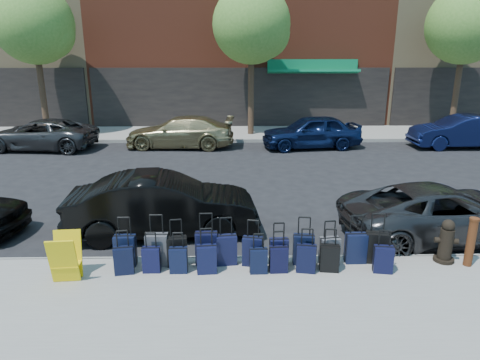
{
  "coord_description": "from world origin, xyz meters",
  "views": [
    {
      "loc": [
        -0.43,
        -12.51,
        4.21
      ],
      "look_at": [
        -0.24,
        -1.5,
        0.92
      ],
      "focal_mm": 32.0,
      "sensor_mm": 36.0,
      "label": 1
    }
  ],
  "objects_px": {
    "tree_right": "(468,27)",
    "car_far_0": "(41,135)",
    "car_near_2": "(441,212)",
    "tree_center": "(254,27)",
    "car_near_1": "(163,205)",
    "bollard": "(471,241)",
    "display_rack": "(66,258)",
    "suitcase_front_5": "(252,251)",
    "tree_left": "(37,26)",
    "car_far_3": "(462,132)",
    "fire_hydrant": "(446,242)",
    "car_far_1": "(180,132)",
    "car_far_2": "(311,132)"
  },
  "relations": [
    {
      "from": "tree_right",
      "to": "car_far_0",
      "type": "relative_size",
      "value": 1.49
    },
    {
      "from": "tree_right",
      "to": "car_near_2",
      "type": "xyz_separation_m",
      "value": [
        -6.73,
        -12.79,
        -4.77
      ]
    },
    {
      "from": "tree_center",
      "to": "car_near_1",
      "type": "relative_size",
      "value": 1.63
    },
    {
      "from": "bollard",
      "to": "display_rack",
      "type": "xyz_separation_m",
      "value": [
        -7.73,
        -0.42,
        -0.08
      ]
    },
    {
      "from": "car_near_1",
      "to": "car_near_2",
      "type": "xyz_separation_m",
      "value": [
        6.51,
        -0.35,
        -0.09
      ]
    },
    {
      "from": "display_rack",
      "to": "car_near_1",
      "type": "xyz_separation_m",
      "value": [
        1.42,
        2.41,
        0.14
      ]
    },
    {
      "from": "tree_center",
      "to": "bollard",
      "type": "relative_size",
      "value": 7.26
    },
    {
      "from": "car_far_0",
      "to": "bollard",
      "type": "bearing_deg",
      "value": 54.4
    },
    {
      "from": "tree_center",
      "to": "suitcase_front_5",
      "type": "bearing_deg",
      "value": -92.79
    },
    {
      "from": "tree_left",
      "to": "car_far_3",
      "type": "xyz_separation_m",
      "value": [
        19.86,
        -2.91,
        -4.67
      ]
    },
    {
      "from": "display_rack",
      "to": "car_near_1",
      "type": "height_order",
      "value": "car_near_1"
    },
    {
      "from": "fire_hydrant",
      "to": "car_far_3",
      "type": "relative_size",
      "value": 0.2
    },
    {
      "from": "tree_left",
      "to": "car_far_0",
      "type": "bearing_deg",
      "value": -74.8
    },
    {
      "from": "tree_left",
      "to": "car_far_0",
      "type": "relative_size",
      "value": 1.49
    },
    {
      "from": "suitcase_front_5",
      "to": "display_rack",
      "type": "height_order",
      "value": "suitcase_front_5"
    },
    {
      "from": "tree_center",
      "to": "fire_hydrant",
      "type": "xyz_separation_m",
      "value": [
        3.19,
        -14.24,
        -4.85
      ]
    },
    {
      "from": "car_far_3",
      "to": "car_far_0",
      "type": "bearing_deg",
      "value": -90.54
    },
    {
      "from": "tree_center",
      "to": "car_near_1",
      "type": "height_order",
      "value": "tree_center"
    },
    {
      "from": "display_rack",
      "to": "bollard",
      "type": "bearing_deg",
      "value": -1.8
    },
    {
      "from": "car_near_1",
      "to": "car_far_3",
      "type": "distance_m",
      "value": 15.4
    },
    {
      "from": "tree_center",
      "to": "tree_right",
      "type": "distance_m",
      "value": 10.5
    },
    {
      "from": "suitcase_front_5",
      "to": "bollard",
      "type": "xyz_separation_m",
      "value": [
        4.28,
        -0.1,
        0.22
      ]
    },
    {
      "from": "tree_center",
      "to": "fire_hydrant",
      "type": "distance_m",
      "value": 15.38
    },
    {
      "from": "tree_center",
      "to": "car_far_3",
      "type": "bearing_deg",
      "value": -17.25
    },
    {
      "from": "tree_left",
      "to": "car_far_0",
      "type": "distance_m",
      "value": 5.62
    },
    {
      "from": "tree_left",
      "to": "suitcase_front_5",
      "type": "height_order",
      "value": "tree_left"
    },
    {
      "from": "tree_left",
      "to": "car_far_1",
      "type": "height_order",
      "value": "tree_left"
    },
    {
      "from": "car_far_3",
      "to": "car_far_1",
      "type": "bearing_deg",
      "value": -91.96
    },
    {
      "from": "fire_hydrant",
      "to": "car_far_0",
      "type": "xyz_separation_m",
      "value": [
        -12.89,
        11.31,
        0.12
      ]
    },
    {
      "from": "display_rack",
      "to": "car_far_1",
      "type": "xyz_separation_m",
      "value": [
        0.66,
        12.25,
        0.12
      ]
    },
    {
      "from": "tree_left",
      "to": "fire_hydrant",
      "type": "relative_size",
      "value": 8.12
    },
    {
      "from": "car_far_1",
      "to": "tree_right",
      "type": "bearing_deg",
      "value": 103.73
    },
    {
      "from": "fire_hydrant",
      "to": "car_far_1",
      "type": "relative_size",
      "value": 0.18
    },
    {
      "from": "display_rack",
      "to": "car_far_2",
      "type": "height_order",
      "value": "car_far_2"
    },
    {
      "from": "display_rack",
      "to": "car_far_2",
      "type": "distance_m",
      "value": 13.7
    },
    {
      "from": "car_far_2",
      "to": "display_rack",
      "type": "bearing_deg",
      "value": -36.68
    },
    {
      "from": "bollard",
      "to": "car_far_0",
      "type": "bearing_deg",
      "value": 139.11
    },
    {
      "from": "tree_center",
      "to": "tree_right",
      "type": "bearing_deg",
      "value": 0.0
    },
    {
      "from": "tree_left",
      "to": "car_near_1",
      "type": "relative_size",
      "value": 1.63
    },
    {
      "from": "tree_right",
      "to": "car_near_1",
      "type": "height_order",
      "value": "tree_right"
    },
    {
      "from": "tree_center",
      "to": "tree_right",
      "type": "xyz_separation_m",
      "value": [
        10.5,
        0.0,
        0.0
      ]
    },
    {
      "from": "car_far_3",
      "to": "car_near_2",
      "type": "bearing_deg",
      "value": -30.07
    },
    {
      "from": "car_near_1",
      "to": "car_far_1",
      "type": "xyz_separation_m",
      "value": [
        -0.76,
        9.84,
        -0.02
      ]
    },
    {
      "from": "tree_center",
      "to": "suitcase_front_5",
      "type": "height_order",
      "value": "tree_center"
    },
    {
      "from": "tree_center",
      "to": "tree_left",
      "type": "bearing_deg",
      "value": 180.0
    },
    {
      "from": "bollard",
      "to": "car_far_0",
      "type": "height_order",
      "value": "car_far_0"
    },
    {
      "from": "car_far_0",
      "to": "car_far_2",
      "type": "bearing_deg",
      "value": 95.55
    },
    {
      "from": "tree_left",
      "to": "suitcase_front_5",
      "type": "bearing_deg",
      "value": -55.63
    },
    {
      "from": "bollard",
      "to": "car_far_2",
      "type": "xyz_separation_m",
      "value": [
        -1.09,
        11.56,
        0.09
      ]
    },
    {
      "from": "tree_right",
      "to": "tree_left",
      "type": "bearing_deg",
      "value": 180.0
    }
  ]
}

